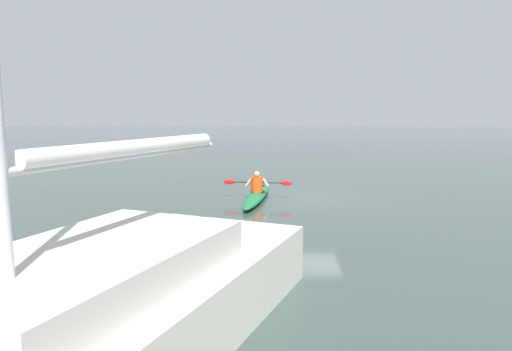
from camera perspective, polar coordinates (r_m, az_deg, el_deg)
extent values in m
plane|color=#384742|center=(16.80, 6.00, -2.60)|extent=(160.00, 160.00, 0.00)
ellipsoid|color=#19723F|center=(16.18, 0.12, -2.48)|extent=(1.10, 4.89, 0.26)
torus|color=black|center=(16.33, 0.21, -1.98)|extent=(0.56, 0.56, 0.04)
cylinder|color=black|center=(17.58, 0.79, -1.25)|extent=(0.18, 0.18, 0.02)
cylinder|color=#E04C14|center=(16.09, 0.10, -1.13)|extent=(0.39, 0.39, 0.51)
sphere|color=tan|center=(16.04, 0.11, 0.17)|extent=(0.21, 0.21, 0.21)
cylinder|color=black|center=(16.28, 0.21, -0.86)|extent=(2.00, 0.26, 0.03)
ellipsoid|color=red|center=(16.45, -3.27, -0.79)|extent=(0.40, 0.08, 0.17)
ellipsoid|color=red|center=(16.17, 3.74, -0.94)|extent=(0.40, 0.08, 0.17)
cylinder|color=tan|center=(16.20, -0.89, -0.84)|extent=(0.29, 0.21, 0.34)
cylinder|color=tan|center=(16.12, 1.19, -0.88)|extent=(0.27, 0.23, 0.34)
cube|color=silver|center=(5.84, -21.90, -18.48)|extent=(5.61, 8.93, 0.96)
cube|color=beige|center=(5.85, -19.30, -10.60)|extent=(3.30, 4.24, 0.50)
cylinder|color=silver|center=(6.28, -14.29, 2.47)|extent=(1.52, 3.79, 0.09)
cylinder|color=white|center=(6.28, -14.32, 3.38)|extent=(1.48, 3.45, 0.20)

